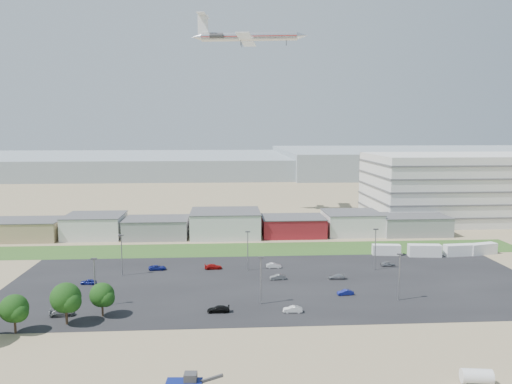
{
  "coord_description": "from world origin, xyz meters",
  "views": [
    {
      "loc": [
        -6.23,
        -88.75,
        34.91
      ],
      "look_at": [
        0.86,
        22.0,
        20.62
      ],
      "focal_mm": 35.0,
      "sensor_mm": 36.0,
      "label": 1
    }
  ],
  "objects": [
    {
      "name": "ground",
      "position": [
        0.0,
        0.0,
        0.0
      ],
      "size": [
        700.0,
        700.0,
        0.0
      ],
      "primitive_type": "plane",
      "color": "#988760",
      "rests_on": "ground"
    },
    {
      "name": "parking_lot",
      "position": [
        5.0,
        20.0,
        0.01
      ],
      "size": [
        120.0,
        50.0,
        0.01
      ],
      "primitive_type": "cube",
      "color": "black",
      "rests_on": "ground"
    },
    {
      "name": "grass_strip",
      "position": [
        0.0,
        52.0,
        0.01
      ],
      "size": [
        160.0,
        16.0,
        0.02
      ],
      "primitive_type": "cube",
      "color": "#315821",
      "rests_on": "ground"
    },
    {
      "name": "hills_backdrop",
      "position": [
        40.0,
        315.0,
        4.5
      ],
      "size": [
        700.0,
        200.0,
        9.0
      ],
      "primitive_type": null,
      "color": "gray",
      "rests_on": "ground"
    },
    {
      "name": "building_row",
      "position": [
        -17.0,
        71.0,
        4.0
      ],
      "size": [
        170.0,
        20.0,
        8.0
      ],
      "primitive_type": null,
      "color": "silver",
      "rests_on": "ground"
    },
    {
      "name": "parking_garage",
      "position": [
        90.0,
        95.0,
        12.5
      ],
      "size": [
        80.0,
        40.0,
        25.0
      ],
      "primitive_type": "cube",
      "color": "silver",
      "rests_on": "ground"
    },
    {
      "name": "telehandler",
      "position": [
        -11.69,
        -26.81,
        1.57
      ],
      "size": [
        7.65,
        2.97,
        3.13
      ],
      "primitive_type": null,
      "rotation": [
        0.0,
        0.0,
        -0.06
      ],
      "color": "navy",
      "rests_on": "ground"
    },
    {
      "name": "storage_tank_nw",
      "position": [
        27.96,
        -26.55,
        1.23
      ],
      "size": [
        4.36,
        2.64,
        2.46
      ],
      "primitive_type": null,
      "rotation": [
        0.0,
        0.0,
        -0.15
      ],
      "color": "silver",
      "rests_on": "ground"
    },
    {
      "name": "box_trailer_a",
      "position": [
        38.38,
        43.43,
        1.43
      ],
      "size": [
        7.86,
        3.26,
        2.86
      ],
      "primitive_type": null,
      "rotation": [
        0.0,
        0.0,
        -0.12
      ],
      "color": "silver",
      "rests_on": "ground"
    },
    {
      "name": "box_trailer_b",
      "position": [
        48.28,
        41.08,
        1.63
      ],
      "size": [
        8.93,
        3.57,
        3.26
      ],
      "primitive_type": null,
      "rotation": [
        0.0,
        0.0,
        -0.1
      ],
      "color": "silver",
      "rests_on": "ground"
    },
    {
      "name": "box_trailer_c",
      "position": [
        58.11,
        41.3,
        1.55
      ],
      "size": [
        8.48,
        3.33,
        3.1
      ],
      "primitive_type": null,
      "rotation": [
        0.0,
        0.0,
        0.09
      ],
      "color": "silver",
      "rests_on": "ground"
    },
    {
      "name": "box_trailer_d",
      "position": [
        65.26,
        42.29,
        1.54
      ],
      "size": [
        8.57,
        4.45,
        3.07
      ],
      "primitive_type": null,
      "rotation": [
        0.0,
        0.0,
        0.24
      ],
      "color": "silver",
      "rests_on": "ground"
    },
    {
      "name": "tree_mid",
      "position": [
        -42.19,
        -4.64,
        3.84
      ],
      "size": [
        5.12,
        5.12,
        7.68
      ],
      "primitive_type": null,
      "color": "black",
      "rests_on": "ground"
    },
    {
      "name": "tree_right",
      "position": [
        -34.6,
        -1.25,
        4.31
      ],
      "size": [
        5.75,
        5.75,
        8.62
      ],
      "primitive_type": null,
      "color": "black",
      "rests_on": "ground"
    },
    {
      "name": "tree_near",
      "position": [
        -29.09,
        2.17,
        3.63
      ],
      "size": [
        4.84,
        4.84,
        7.26
      ],
      "primitive_type": null,
      "color": "black",
      "rests_on": "ground"
    },
    {
      "name": "lightpole_front_l",
      "position": [
        -31.71,
        7.56,
        4.87
      ],
      "size": [
        1.15,
        0.48,
        9.75
      ],
      "primitive_type": null,
      "color": "slate",
      "rests_on": "ground"
    },
    {
      "name": "lightpole_front_m",
      "position": [
        0.85,
        6.86,
        4.81
      ],
      "size": [
        1.13,
        0.47,
        9.61
      ],
      "primitive_type": null,
      "color": "slate",
      "rests_on": "ground"
    },
    {
      "name": "lightpole_front_r",
      "position": [
        29.03,
        7.22,
        4.86
      ],
      "size": [
        1.14,
        0.48,
        9.72
      ],
      "primitive_type": null,
      "color": "slate",
      "rests_on": "ground"
    },
    {
      "name": "lightpole_back_l",
      "position": [
        -30.68,
        28.34,
        4.93
      ],
      "size": [
        1.16,
        0.48,
        9.87
      ],
      "primitive_type": null,
      "color": "slate",
      "rests_on": "ground"
    },
    {
      "name": "lightpole_back_m",
      "position": [
        -0.62,
        30.79,
        4.9
      ],
      "size": [
        1.15,
        0.48,
        9.79
      ],
      "primitive_type": null,
      "color": "slate",
      "rests_on": "ground"
    },
    {
      "name": "lightpole_back_r",
      "position": [
        30.81,
        29.19,
        5.17
      ],
      "size": [
        1.22,
        0.51,
        10.34
      ],
      "primitive_type": null,
      "color": "slate",
      "rests_on": "ground"
    },
    {
      "name": "airliner",
      "position": [
        3.79,
        109.58,
        70.0
      ],
      "size": [
        49.21,
        37.08,
        13.36
      ],
      "primitive_type": null,
      "rotation": [
        0.0,
        0.0,
        -0.15
      ],
      "color": "silver"
    },
    {
      "name": "parked_car_1",
      "position": [
        19.0,
        11.07,
        0.57
      ],
      "size": [
        3.55,
        1.55,
        1.13
      ],
      "primitive_type": "imported",
      "rotation": [
        0.0,
        0.0,
        -1.47
      ],
      "color": "navy",
      "rests_on": "ground"
    },
    {
      "name": "parked_car_3",
      "position": [
        -7.57,
        2.87,
        0.62
      ],
      "size": [
        4.29,
        1.79,
        1.24
      ],
      "primitive_type": "imported",
      "rotation": [
        0.0,
        0.0,
        -1.58
      ],
      "color": "black",
      "rests_on": "ground"
    },
    {
      "name": "parked_car_5",
      "position": [
        -36.92,
        21.87,
        0.59
      ],
      "size": [
        3.63,
        1.84,
        1.19
      ],
      "primitive_type": "imported",
      "rotation": [
        0.0,
        0.0,
        -1.7
      ],
      "color": "navy",
      "rests_on": "ground"
    },
    {
      "name": "parked_car_6",
      "position": [
        -9.16,
        32.34,
        0.63
      ],
      "size": [
        4.45,
        2.05,
        1.26
      ],
      "primitive_type": "imported",
      "rotation": [
        0.0,
        0.0,
        1.64
      ],
      "color": "#990F0D",
      "rests_on": "ground"
    },
    {
      "name": "parked_car_7",
      "position": [
        5.95,
        22.67,
        0.61
      ],
      "size": [
        3.8,
        1.61,
        1.22
      ],
      "primitive_type": "imported",
      "rotation": [
        0.0,
        0.0,
        -1.48
      ],
      "color": "#595B5E",
      "rests_on": "ground"
    },
    {
      "name": "parked_car_8",
      "position": [
        35.12,
        32.09,
        0.62
      ],
      "size": [
        3.76,
        1.86,
        1.23
      ],
      "primitive_type": "imported",
      "rotation": [
        0.0,
        0.0,
        1.68
      ],
      "color": "#A5A5AA",
      "rests_on": "ground"
    },
    {
      "name": "parked_car_9",
      "position": [
        -22.95,
        32.4,
        0.59
      ],
      "size": [
        4.41,
        2.29,
        1.19
      ],
      "primitive_type": "imported",
      "rotation": [
        0.0,
        0.0,
        1.65
      ],
      "color": "navy",
      "rests_on": "ground"
    },
    {
      "name": "parked_car_10",
      "position": [
        -36.65,
        2.79,
        0.66
      ],
      "size": [
        4.74,
        2.41,
        1.32
      ],
      "primitive_type": "imported",
      "rotation": [
        0.0,
        0.0,
        1.7
      ],
      "color": "#595B5E",
      "rests_on": "ground"
    },
    {
      "name": "parked_car_11",
      "position": [
        6.02,
        32.42,
        0.62
      ],
      "size": [
        3.79,
        1.46,
        1.23
      ],
      "primitive_type": "imported",
      "rotation": [
        0.0,
        0.0,
        1.53
      ],
      "color": "silver",
      "rests_on": "ground"
    },
    {
      "name": "parked_car_12",
      "position": [
        19.61,
        22.17,
        0.58
      ],
      "size": [
        4.13,
        1.95,
        1.17
      ],
      "primitive_type": "imported",
      "rotation": [
        0.0,
        0.0,
        -1.65
      ],
      "color": "#A5A5AA",
      "rests_on": "ground"
    },
    {
      "name": "parked_car_13",
      "position": [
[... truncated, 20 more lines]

